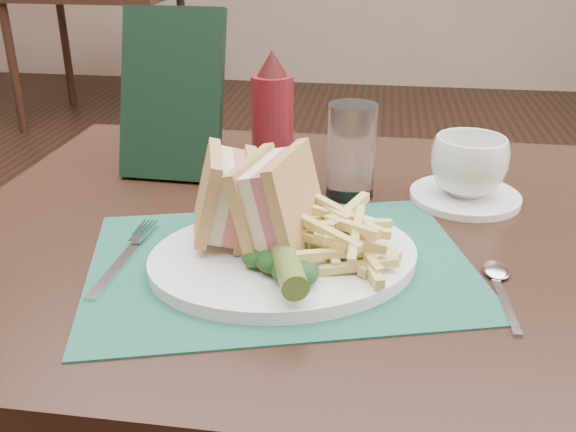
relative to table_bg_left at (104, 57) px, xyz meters
The scene contains 17 objects.
floor 2.85m from the table_bg_left, 56.90° to the right, with size 7.00×7.00×0.00m, color black.
wall_back 1.95m from the table_bg_left, 36.44° to the left, with size 6.00×6.00×0.00m, color tan.
table_bg_left is the anchor object (origin of this frame).
placemat 3.36m from the table_bg_left, 62.85° to the right, with size 0.42×0.30×0.00m, color #1B5747.
plate 3.37m from the table_bg_left, 62.79° to the right, with size 0.30×0.24×0.01m, color white, non-canonical shape.
sandwich_half_a 3.32m from the table_bg_left, 64.01° to the right, with size 0.06×0.10×0.09m, color tan, non-canonical shape.
sandwich_half_b 3.35m from the table_bg_left, 63.11° to the right, with size 0.06×0.11×0.10m, color tan, non-canonical shape.
kale_garnish 3.42m from the table_bg_left, 63.01° to the right, with size 0.11×0.08×0.03m, color black, non-canonical shape.
pickle_spear 3.43m from the table_bg_left, 63.08° to the right, with size 0.03×0.03×0.12m, color #4B6225.
fries_pile 3.40m from the table_bg_left, 61.78° to the right, with size 0.18×0.20×0.06m, color #DBC66D, non-canonical shape.
fork 3.30m from the table_bg_left, 65.73° to the right, with size 0.03×0.17×0.01m, color silver, non-canonical shape.
spoon 3.50m from the table_bg_left, 59.61° to the right, with size 0.03×0.15×0.01m, color silver, non-canonical shape.
saucer 3.29m from the table_bg_left, 57.62° to the right, with size 0.15×0.15×0.01m, color white.
coffee_cup 3.29m from the table_bg_left, 57.62° to the right, with size 0.10×0.10×0.08m, color white.
drinking_glass 3.22m from the table_bg_left, 60.08° to the right, with size 0.07×0.07×0.13m, color white.
ketchup_bottle 3.11m from the table_bg_left, 61.41° to the right, with size 0.06×0.06×0.19m, color maroon, non-canonical shape.
check_presenter 3.06m from the table_bg_left, 63.97° to the right, with size 0.15×0.02×0.25m, color black.
Camera 1 is at (0.09, -1.23, 1.10)m, focal length 40.00 mm.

